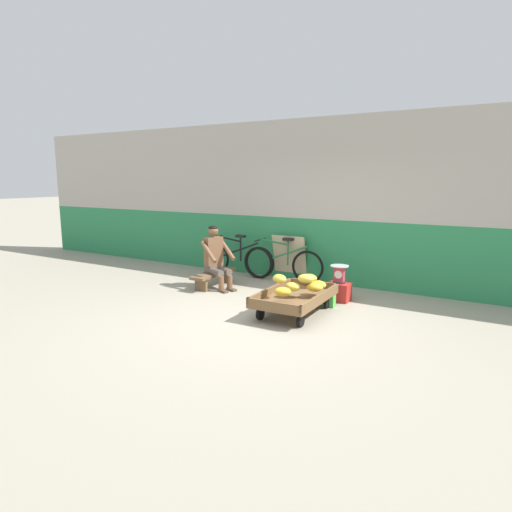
{
  "coord_description": "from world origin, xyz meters",
  "views": [
    {
      "loc": [
        3.01,
        -5.07,
        2.0
      ],
      "look_at": [
        -0.55,
        0.92,
        0.75
      ],
      "focal_mm": 30.65,
      "sensor_mm": 36.0,
      "label": 1
    }
  ],
  "objects_px": {
    "low_bench": "(214,276)",
    "vendor_seated": "(216,257)",
    "shopping_bag": "(329,299)",
    "weighing_scale": "(339,274)",
    "banana_cart": "(295,298)",
    "plastic_crate": "(339,292)",
    "sign_board": "(290,258)",
    "bicycle_near_left": "(236,259)",
    "bicycle_far_left": "(283,263)"
  },
  "relations": [
    {
      "from": "vendor_seated",
      "to": "bicycle_near_left",
      "type": "height_order",
      "value": "vendor_seated"
    },
    {
      "from": "banana_cart",
      "to": "vendor_seated",
      "type": "distance_m",
      "value": 2.09
    },
    {
      "from": "plastic_crate",
      "to": "vendor_seated",
      "type": "bearing_deg",
      "value": -172.38
    },
    {
      "from": "bicycle_near_left",
      "to": "shopping_bag",
      "type": "bearing_deg",
      "value": -24.38
    },
    {
      "from": "bicycle_near_left",
      "to": "sign_board",
      "type": "distance_m",
      "value": 1.13
    },
    {
      "from": "low_bench",
      "to": "vendor_seated",
      "type": "xyz_separation_m",
      "value": [
        0.08,
        -0.03,
        0.37
      ]
    },
    {
      "from": "plastic_crate",
      "to": "shopping_bag",
      "type": "relative_size",
      "value": 1.5
    },
    {
      "from": "sign_board",
      "to": "bicycle_far_left",
      "type": "bearing_deg",
      "value": -108.13
    },
    {
      "from": "weighing_scale",
      "to": "banana_cart",
      "type": "bearing_deg",
      "value": -107.5
    },
    {
      "from": "sign_board",
      "to": "low_bench",
      "type": "bearing_deg",
      "value": -127.31
    },
    {
      "from": "vendor_seated",
      "to": "shopping_bag",
      "type": "distance_m",
      "value": 2.3
    },
    {
      "from": "plastic_crate",
      "to": "shopping_bag",
      "type": "height_order",
      "value": "plastic_crate"
    },
    {
      "from": "sign_board",
      "to": "shopping_bag",
      "type": "bearing_deg",
      "value": -44.99
    },
    {
      "from": "low_bench",
      "to": "bicycle_far_left",
      "type": "xyz_separation_m",
      "value": [
        0.89,
        1.07,
        0.15
      ]
    },
    {
      "from": "banana_cart",
      "to": "weighing_scale",
      "type": "xyz_separation_m",
      "value": [
        0.31,
        1.0,
        0.21
      ]
    },
    {
      "from": "plastic_crate",
      "to": "bicycle_near_left",
      "type": "relative_size",
      "value": 0.22
    },
    {
      "from": "low_bench",
      "to": "sign_board",
      "type": "xyz_separation_m",
      "value": [
        0.95,
        1.25,
        0.24
      ]
    },
    {
      "from": "plastic_crate",
      "to": "banana_cart",
      "type": "bearing_deg",
      "value": -107.48
    },
    {
      "from": "bicycle_near_left",
      "to": "sign_board",
      "type": "height_order",
      "value": "sign_board"
    },
    {
      "from": "plastic_crate",
      "to": "bicycle_near_left",
      "type": "height_order",
      "value": "bicycle_near_left"
    },
    {
      "from": "low_bench",
      "to": "weighing_scale",
      "type": "bearing_deg",
      "value": 6.52
    },
    {
      "from": "sign_board",
      "to": "plastic_crate",
      "type": "bearing_deg",
      "value": -35.05
    },
    {
      "from": "plastic_crate",
      "to": "sign_board",
      "type": "bearing_deg",
      "value": 144.95
    },
    {
      "from": "bicycle_far_left",
      "to": "sign_board",
      "type": "relative_size",
      "value": 1.88
    },
    {
      "from": "bicycle_near_left",
      "to": "bicycle_far_left",
      "type": "bearing_deg",
      "value": 4.6
    },
    {
      "from": "bicycle_far_left",
      "to": "sign_board",
      "type": "distance_m",
      "value": 0.21
    },
    {
      "from": "low_bench",
      "to": "bicycle_near_left",
      "type": "relative_size",
      "value": 0.67
    },
    {
      "from": "low_bench",
      "to": "plastic_crate",
      "type": "xyz_separation_m",
      "value": [
        2.34,
        0.27,
        -0.05
      ]
    },
    {
      "from": "bicycle_near_left",
      "to": "sign_board",
      "type": "bearing_deg",
      "value": 13.47
    },
    {
      "from": "bicycle_far_left",
      "to": "shopping_bag",
      "type": "xyz_separation_m",
      "value": [
        1.44,
        -1.21,
        -0.23
      ]
    },
    {
      "from": "low_bench",
      "to": "sign_board",
      "type": "bearing_deg",
      "value": 52.69
    },
    {
      "from": "banana_cart",
      "to": "vendor_seated",
      "type": "xyz_separation_m",
      "value": [
        -1.95,
        0.7,
        0.33
      ]
    },
    {
      "from": "bicycle_far_left",
      "to": "bicycle_near_left",
      "type": "bearing_deg",
      "value": -175.4
    },
    {
      "from": "low_bench",
      "to": "weighing_scale",
      "type": "height_order",
      "value": "weighing_scale"
    },
    {
      "from": "sign_board",
      "to": "bicycle_near_left",
      "type": "bearing_deg",
      "value": -166.53
    },
    {
      "from": "sign_board",
      "to": "shopping_bag",
      "type": "relative_size",
      "value": 3.69
    },
    {
      "from": "weighing_scale",
      "to": "sign_board",
      "type": "height_order",
      "value": "sign_board"
    },
    {
      "from": "weighing_scale",
      "to": "bicycle_near_left",
      "type": "relative_size",
      "value": 0.18
    },
    {
      "from": "plastic_crate",
      "to": "sign_board",
      "type": "distance_m",
      "value": 1.73
    },
    {
      "from": "sign_board",
      "to": "shopping_bag",
      "type": "distance_m",
      "value": 1.99
    },
    {
      "from": "low_bench",
      "to": "sign_board",
      "type": "relative_size",
      "value": 1.25
    },
    {
      "from": "banana_cart",
      "to": "shopping_bag",
      "type": "distance_m",
      "value": 0.68
    },
    {
      "from": "vendor_seated",
      "to": "shopping_bag",
      "type": "relative_size",
      "value": 4.75
    },
    {
      "from": "low_bench",
      "to": "shopping_bag",
      "type": "bearing_deg",
      "value": -3.44
    },
    {
      "from": "plastic_crate",
      "to": "weighing_scale",
      "type": "relative_size",
      "value": 1.2
    },
    {
      "from": "shopping_bag",
      "to": "weighing_scale",
      "type": "bearing_deg",
      "value": 89.09
    },
    {
      "from": "bicycle_near_left",
      "to": "shopping_bag",
      "type": "xyz_separation_m",
      "value": [
        2.48,
        -1.12,
        -0.23
      ]
    },
    {
      "from": "vendor_seated",
      "to": "weighing_scale",
      "type": "bearing_deg",
      "value": 7.59
    },
    {
      "from": "banana_cart",
      "to": "weighing_scale",
      "type": "height_order",
      "value": "weighing_scale"
    },
    {
      "from": "plastic_crate",
      "to": "bicycle_far_left",
      "type": "distance_m",
      "value": 1.67
    }
  ]
}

